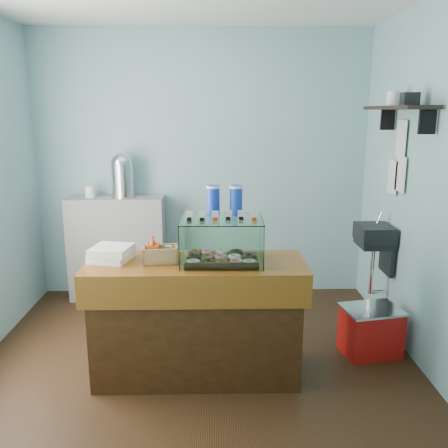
{
  "coord_description": "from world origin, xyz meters",
  "views": [
    {
      "loc": [
        0.14,
        -3.55,
        1.97
      ],
      "look_at": [
        0.21,
        -0.15,
        1.16
      ],
      "focal_mm": 38.0,
      "sensor_mm": 36.0,
      "label": 1
    }
  ],
  "objects_px": {
    "coffee_urn": "(122,174)",
    "red_cooler": "(371,331)",
    "counter": "(197,318)",
    "display_case": "(222,238)"
  },
  "relations": [
    {
      "from": "coffee_urn",
      "to": "red_cooler",
      "type": "relative_size",
      "value": 0.9
    },
    {
      "from": "display_case",
      "to": "coffee_urn",
      "type": "relative_size",
      "value": 1.29
    },
    {
      "from": "counter",
      "to": "display_case",
      "type": "xyz_separation_m",
      "value": [
        0.19,
        0.04,
        0.62
      ]
    },
    {
      "from": "display_case",
      "to": "coffee_urn",
      "type": "xyz_separation_m",
      "value": [
        -1.0,
        1.54,
        0.27
      ]
    },
    {
      "from": "display_case",
      "to": "red_cooler",
      "type": "relative_size",
      "value": 1.16
    },
    {
      "from": "counter",
      "to": "coffee_urn",
      "type": "bearing_deg",
      "value": 117.16
    },
    {
      "from": "counter",
      "to": "display_case",
      "type": "height_order",
      "value": "display_case"
    },
    {
      "from": "display_case",
      "to": "red_cooler",
      "type": "bearing_deg",
      "value": 12.54
    },
    {
      "from": "red_cooler",
      "to": "coffee_urn",
      "type": "bearing_deg",
      "value": 139.25
    },
    {
      "from": "counter",
      "to": "display_case",
      "type": "distance_m",
      "value": 0.65
    }
  ]
}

